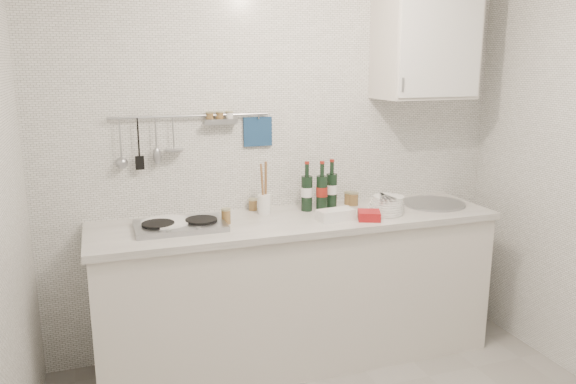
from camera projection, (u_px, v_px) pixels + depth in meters
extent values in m
cube|color=silver|center=(282.00, 155.00, 3.57)|extent=(3.00, 0.02, 2.50)
cube|color=silver|center=(297.00, 292.00, 3.48)|extent=(2.40, 0.60, 0.88)
cube|color=silver|center=(297.00, 221.00, 3.37)|extent=(2.44, 0.64, 0.04)
cube|color=black|center=(296.00, 348.00, 3.58)|extent=(2.34, 0.52, 0.10)
cube|color=#93969B|center=(180.00, 226.00, 3.14)|extent=(0.50, 0.32, 0.03)
cylinder|color=black|center=(158.00, 224.00, 3.10)|extent=(0.18, 0.18, 0.01)
cylinder|color=black|center=(201.00, 220.00, 3.18)|extent=(0.18, 0.18, 0.01)
cylinder|color=#93969B|center=(434.00, 204.00, 3.67)|extent=(0.40, 0.40, 0.02)
cylinder|color=#93969B|center=(433.00, 212.00, 3.68)|extent=(0.34, 0.34, 0.10)
cylinder|color=#93969B|center=(190.00, 116.00, 3.30)|extent=(0.95, 0.02, 0.02)
cube|color=navy|center=(258.00, 132.00, 3.47)|extent=(0.18, 0.02, 0.18)
cube|color=silver|center=(425.00, 42.00, 3.53)|extent=(0.60, 0.35, 0.70)
cube|color=white|center=(442.00, 42.00, 3.37)|extent=(0.56, 0.01, 0.66)
cylinder|color=#93969B|center=(403.00, 84.00, 3.33)|extent=(0.01, 0.01, 0.08)
cylinder|color=#4B6FAA|center=(164.00, 227.00, 3.14)|extent=(0.28, 0.28, 0.01)
cylinder|color=#4B6FAA|center=(165.00, 225.00, 3.15)|extent=(0.28, 0.28, 0.01)
cylinder|color=#4B6FAA|center=(166.00, 222.00, 3.15)|extent=(0.27, 0.27, 0.01)
cylinder|color=white|center=(384.00, 212.00, 3.45)|extent=(0.23, 0.23, 0.01)
cylinder|color=white|center=(385.00, 210.00, 3.45)|extent=(0.23, 0.23, 0.01)
cylinder|color=white|center=(385.00, 208.00, 3.46)|extent=(0.22, 0.22, 0.01)
cylinder|color=white|center=(386.00, 206.00, 3.46)|extent=(0.21, 0.21, 0.01)
cylinder|color=white|center=(387.00, 204.00, 3.46)|extent=(0.21, 0.21, 0.01)
cylinder|color=white|center=(387.00, 201.00, 3.47)|extent=(0.20, 0.20, 0.01)
cylinder|color=white|center=(388.00, 199.00, 3.47)|extent=(0.20, 0.20, 0.01)
cylinder|color=white|center=(389.00, 197.00, 3.47)|extent=(0.19, 0.19, 0.01)
cube|color=white|center=(335.00, 215.00, 3.31)|extent=(0.22, 0.13, 0.06)
cube|color=red|center=(369.00, 215.00, 3.31)|extent=(0.17, 0.17, 0.05)
cylinder|color=white|center=(264.00, 204.00, 3.44)|extent=(0.08, 0.08, 0.12)
cylinder|color=brown|center=(266.00, 180.00, 3.41)|extent=(0.03, 0.06, 0.24)
cylinder|color=brown|center=(262.00, 182.00, 3.41)|extent=(0.02, 0.05, 0.22)
cylinder|color=brown|center=(253.00, 205.00, 3.53)|extent=(0.05, 0.05, 0.06)
cylinder|color=tan|center=(253.00, 199.00, 3.52)|extent=(0.06, 0.06, 0.01)
cylinder|color=brown|center=(349.00, 199.00, 3.67)|extent=(0.06, 0.06, 0.07)
cylinder|color=tan|center=(349.00, 193.00, 3.66)|extent=(0.06, 0.06, 0.01)
cylinder|color=brown|center=(353.00, 200.00, 3.65)|extent=(0.06, 0.06, 0.07)
cylinder|color=tan|center=(353.00, 193.00, 3.64)|extent=(0.07, 0.07, 0.01)
cylinder|color=brown|center=(226.00, 217.00, 3.23)|extent=(0.05, 0.05, 0.08)
cylinder|color=tan|center=(226.00, 209.00, 3.22)|extent=(0.06, 0.06, 0.01)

